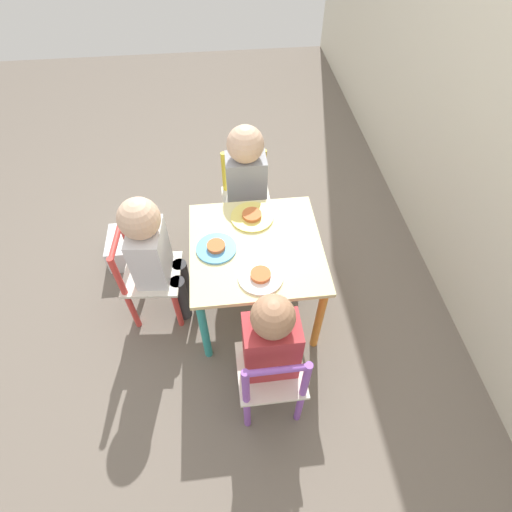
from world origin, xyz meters
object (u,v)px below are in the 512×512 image
chair_yellow (246,201)px  plate_front (216,248)px  chair_purple (271,377)px  child_right (270,343)px  child_left (246,180)px  plate_left (252,216)px  child_front (153,250)px  storage_bin (130,247)px  plate_right (261,276)px  kids_table (256,256)px  chair_red (148,277)px

chair_yellow → plate_front: bearing=-108.6°
chair_purple → child_right: (-0.06, -0.00, 0.17)m
child_left → plate_left: 0.28m
chair_yellow → chair_purple: (1.01, 0.01, 0.00)m
chair_yellow → child_left: (0.06, 0.00, 0.20)m
child_left → child_front: bearing=-137.3°
child_left → storage_bin: bearing=-176.3°
chair_yellow → plate_right: (0.68, 0.00, 0.21)m
storage_bin → child_left: bearing=93.8°
child_right → plate_left: bearing=-90.2°
child_right → plate_left: size_ratio=3.68×
chair_purple → child_front: bearing=-51.0°
kids_table → chair_yellow: bearing=-180.0°
kids_table → chair_purple: chair_purple is taller
plate_right → child_front: bearing=-115.0°
child_front → plate_right: size_ratio=3.96×
child_right → plate_left: child_right is taller
plate_left → plate_right: 0.34m
chair_red → child_right: child_right is taller
chair_purple → child_right: 0.18m
chair_purple → plate_left: 0.71m
chair_purple → plate_right: chair_purple is taller
kids_table → plate_front: bearing=-90.0°
storage_bin → chair_yellow: bearing=98.9°
child_front → child_left: bearing=-42.6°
kids_table → plate_front: size_ratio=3.29×
child_front → plate_left: child_front is taller
child_left → plate_left: size_ratio=3.83×
chair_yellow → storage_bin: chair_yellow is taller
plate_right → chair_yellow: bearing=-180.0°
child_right → chair_red: bearing=-44.2°
plate_right → chair_purple: bearing=0.9°
chair_red → storage_bin: (-0.36, -0.16, -0.18)m
chair_red → plate_right: bearing=-108.1°
kids_table → child_left: 0.45m
storage_bin → chair_red: bearing=23.8°
plate_front → child_right: bearing=21.6°
plate_left → plate_front: (0.17, -0.17, 0.00)m
chair_yellow → chair_red: same height
chair_red → storage_bin: 0.44m
plate_left → plate_front: size_ratio=1.12×
plate_front → chair_purple: bearing=19.2°
child_front → storage_bin: size_ratio=3.04×
kids_table → chair_purple: 0.52m
child_front → chair_purple: bearing=-135.7°
chair_red → chair_yellow: bearing=-42.6°
plate_front → plate_right: (0.17, 0.17, -0.00)m
plate_left → plate_right: size_ratio=1.06×
child_right → chair_purple: bearing=90.0°
chair_yellow → plate_front: chair_yellow is taller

